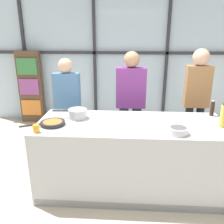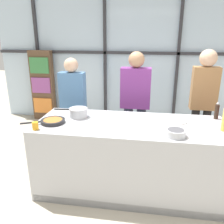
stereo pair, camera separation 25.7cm
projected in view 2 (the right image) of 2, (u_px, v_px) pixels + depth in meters
name	position (u px, v px, depth m)	size (l,w,h in m)	color
ground_plane	(129.00, 187.00, 3.15)	(18.00, 18.00, 0.00)	#BCB29E
back_window_wall	(141.00, 59.00, 5.07)	(6.40, 0.10, 2.80)	silver
bookshelf	(43.00, 86.00, 5.41)	(0.51, 0.19, 1.58)	brown
demo_island	(130.00, 157.00, 3.01)	(2.30, 0.90, 0.91)	#B7BABF
spectator_far_left	(73.00, 101.00, 3.82)	(0.40, 0.22, 1.59)	#232838
spectator_center_left	(135.00, 100.00, 3.66)	(0.45, 0.24, 1.70)	#232838
spectator_center_right	(203.00, 99.00, 3.49)	(0.37, 0.24, 1.74)	black
frying_pan	(52.00, 121.00, 2.87)	(0.49, 0.32, 0.04)	#232326
saucepan	(78.00, 112.00, 3.06)	(0.44, 0.24, 0.12)	silver
white_plate	(176.00, 121.00, 2.92)	(0.27, 0.27, 0.01)	white
mixing_bowl	(176.00, 133.00, 2.50)	(0.22, 0.22, 0.07)	silver
pepper_grinder	(217.00, 111.00, 2.99)	(0.05, 0.05, 0.21)	#332319
juice_glass_near	(35.00, 126.00, 2.67)	(0.07, 0.07, 0.09)	orange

